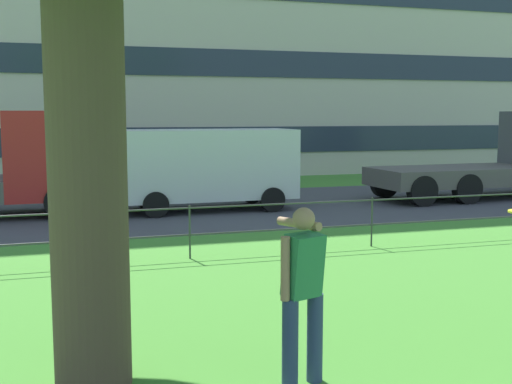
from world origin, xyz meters
TOP-DOWN VIEW (x-y plane):
  - street_strip at (0.00, 17.55)m, footprint 80.00×7.97m
  - park_fence at (-0.00, 11.36)m, footprint 33.70×0.04m
  - person_thrower at (-1.96, 5.47)m, footprint 0.49×0.86m
  - panel_van_right at (-0.24, 17.30)m, footprint 5.02×2.14m
  - flatbed_truck_far_left at (9.91, 17.27)m, footprint 7.37×2.63m

SIDE VIEW (x-z plane):
  - street_strip at x=0.00m, z-range 0.00..0.01m
  - park_fence at x=0.00m, z-range 0.17..1.17m
  - person_thrower at x=-1.96m, z-range 0.08..1.86m
  - flatbed_truck_far_left at x=9.91m, z-range -0.16..2.59m
  - panel_van_right at x=-0.24m, z-range 0.15..2.39m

